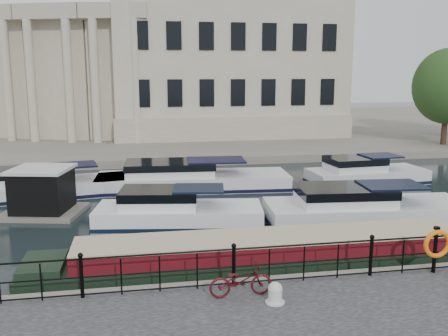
% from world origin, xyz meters
% --- Properties ---
extents(ground_plane, '(160.00, 160.00, 0.00)m').
position_xyz_m(ground_plane, '(0.00, 0.00, 0.00)').
color(ground_plane, black).
rests_on(ground_plane, ground).
extents(far_bank, '(120.00, 42.00, 0.55)m').
position_xyz_m(far_bank, '(0.00, 39.00, 0.28)').
color(far_bank, '#6B665B').
rests_on(far_bank, ground_plane).
extents(railing, '(24.14, 0.14, 1.22)m').
position_xyz_m(railing, '(0.00, -2.25, 1.20)').
color(railing, black).
rests_on(railing, near_quay).
extents(civic_building, '(53.55, 31.84, 16.85)m').
position_xyz_m(civic_building, '(-1.00, 34.71, 7.04)').
color(civic_building, '#ADA38C').
rests_on(civic_building, far_bank).
extents(bicycle, '(1.68, 0.63, 0.87)m').
position_xyz_m(bicycle, '(0.05, -2.90, 0.99)').
color(bicycle, '#450C13').
rests_on(bicycle, near_quay).
extents(mooring_bollard, '(0.49, 0.49, 0.55)m').
position_xyz_m(mooring_bollard, '(0.83, -3.43, 0.81)').
color(mooring_bollard, beige).
rests_on(mooring_bollard, near_quay).
extents(life_ring_post, '(0.85, 0.21, 1.39)m').
position_xyz_m(life_ring_post, '(5.92, -2.44, 1.42)').
color(life_ring_post, black).
rests_on(life_ring_post, near_quay).
extents(narrowboat, '(15.56, 2.23, 1.57)m').
position_xyz_m(narrowboat, '(1.71, -0.15, 0.37)').
color(narrowboat, black).
rests_on(narrowboat, ground_plane).
extents(harbour_hut, '(3.90, 3.48, 2.21)m').
position_xyz_m(harbour_hut, '(-6.66, 7.93, 0.95)').
color(harbour_hut, '#6B665B').
rests_on(harbour_hut, ground_plane).
extents(cabin_cruisers, '(24.66, 10.94, 1.99)m').
position_xyz_m(cabin_cruisers, '(1.90, 8.95, 0.37)').
color(cabin_cruisers, white).
rests_on(cabin_cruisers, ground_plane).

